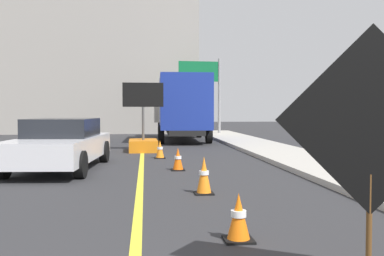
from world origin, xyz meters
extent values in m
cube|color=yellow|center=(0.00, 6.00, 0.00)|extent=(0.14, 36.00, 0.01)
cylinder|color=#593819|center=(2.04, 2.20, 0.53)|extent=(0.05, 0.05, 1.05)
cube|color=orange|center=(2.04, 2.20, 1.52)|extent=(1.54, 0.27, 1.56)
cube|color=black|center=(2.04, 2.18, 1.52)|extent=(1.62, 0.27, 1.63)
cube|color=black|center=(2.04, 2.22, 1.52)|extent=(0.28, 0.05, 0.52)
cube|color=orange|center=(0.03, 15.72, 0.23)|extent=(1.14, 1.82, 0.45)
cylinder|color=#4C4C4C|center=(0.03, 15.72, 1.10)|extent=(0.10, 0.10, 1.30)
cube|color=black|center=(0.03, 15.72, 2.23)|extent=(1.60, 0.11, 0.95)
sphere|color=yellow|center=(0.58, 15.78, 2.23)|extent=(0.09, 0.09, 0.09)
sphere|color=yellow|center=(0.28, 15.77, 2.23)|extent=(0.09, 0.09, 0.09)
sphere|color=yellow|center=(-0.02, 15.76, 2.23)|extent=(0.09, 0.09, 0.09)
sphere|color=yellow|center=(-0.32, 15.76, 2.23)|extent=(0.09, 0.09, 0.09)
sphere|color=yellow|center=(-0.49, 15.76, 2.41)|extent=(0.09, 0.09, 0.09)
sphere|color=yellow|center=(-0.49, 15.76, 2.04)|extent=(0.09, 0.09, 0.09)
cube|color=black|center=(2.09, 21.67, 0.57)|extent=(1.88, 7.59, 0.25)
cube|color=silver|center=(2.16, 24.39, 1.65)|extent=(2.47, 2.17, 1.90)
cube|color=navy|center=(2.07, 20.51, 2.02)|extent=(2.54, 5.19, 2.63)
cylinder|color=black|center=(1.00, 24.26, 0.45)|extent=(0.30, 0.91, 0.90)
cylinder|color=black|center=(3.31, 24.21, 0.45)|extent=(0.30, 0.91, 0.90)
cylinder|color=black|center=(0.88, 19.43, 0.45)|extent=(0.30, 0.91, 0.90)
cylinder|color=black|center=(3.20, 19.38, 0.45)|extent=(0.30, 0.91, 0.90)
cube|color=silver|center=(-2.18, 10.65, 0.58)|extent=(2.26, 5.01, 0.60)
cube|color=black|center=(-2.16, 10.89, 1.13)|extent=(1.82, 2.32, 0.50)
cylinder|color=black|center=(-1.40, 8.98, 0.33)|extent=(0.27, 0.68, 0.66)
cylinder|color=black|center=(-3.20, 9.12, 0.33)|extent=(0.27, 0.68, 0.66)
cylinder|color=black|center=(-1.15, 12.18, 0.33)|extent=(0.27, 0.68, 0.66)
cylinder|color=black|center=(-2.95, 12.32, 0.33)|extent=(0.27, 0.68, 0.66)
cylinder|color=gray|center=(4.95, 26.50, 2.50)|extent=(0.18, 0.18, 5.00)
cube|color=#0F6033|center=(3.55, 26.42, 4.15)|extent=(2.60, 0.21, 1.30)
cube|color=white|center=(3.55, 26.45, 4.15)|extent=(1.82, 0.12, 0.18)
cube|color=gray|center=(-3.94, 32.74, 5.11)|extent=(15.54, 8.89, 10.22)
cube|color=black|center=(1.25, 3.82, 0.01)|extent=(0.36, 0.36, 0.03)
cone|color=orange|center=(1.25, 3.82, 0.31)|extent=(0.28, 0.28, 0.56)
cylinder|color=white|center=(1.25, 3.82, 0.34)|extent=(0.19, 0.19, 0.08)
cube|color=black|center=(1.23, 6.80, 0.01)|extent=(0.36, 0.36, 0.03)
cone|color=orange|center=(1.23, 6.80, 0.38)|extent=(0.28, 0.28, 0.69)
cylinder|color=white|center=(1.23, 6.80, 0.41)|extent=(0.19, 0.19, 0.08)
cube|color=black|center=(0.98, 10.10, 0.01)|extent=(0.36, 0.36, 0.03)
cone|color=#EA5B0C|center=(0.98, 10.10, 0.32)|extent=(0.28, 0.28, 0.58)
cylinder|color=white|center=(0.98, 10.10, 0.35)|extent=(0.19, 0.19, 0.08)
cube|color=black|center=(0.60, 13.05, 0.01)|extent=(0.36, 0.36, 0.03)
cone|color=orange|center=(0.60, 13.05, 0.32)|extent=(0.28, 0.28, 0.57)
cylinder|color=white|center=(0.60, 13.05, 0.34)|extent=(0.19, 0.19, 0.08)
camera|label=1|loc=(0.12, -1.28, 1.60)|focal=40.12mm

